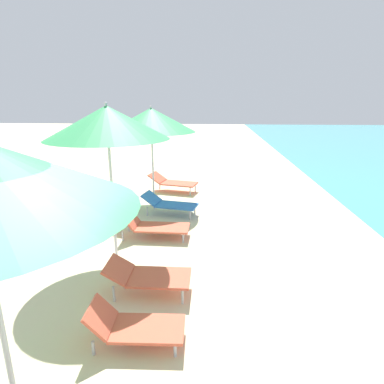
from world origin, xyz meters
TOP-DOWN VIEW (x-y plane):
  - lounger_nearest_shoreside at (0.92, 1.38)m, footprint 1.22×0.60m
  - umbrella_second at (-0.01, 3.70)m, footprint 2.23×2.23m
  - lounger_second_shoreside at (0.55, 4.66)m, footprint 1.52×0.64m
  - lounger_second_inland at (0.87, 2.48)m, footprint 1.34×0.64m
  - umbrella_farthest at (0.10, 7.20)m, footprint 2.54×2.54m
  - lounger_farthest_shoreside at (0.52, 8.44)m, footprint 1.71×1.02m
  - lounger_farthest_inland at (0.72, 6.15)m, footprint 1.55×0.86m
  - person_walking_mid at (-2.25, 3.85)m, footprint 0.39×0.28m
  - beach_ball at (-2.18, 7.57)m, footprint 0.28×0.28m

SIDE VIEW (x-z plane):
  - beach_ball at x=-2.18m, z-range 0.00..0.28m
  - lounger_nearest_shoreside at x=0.92m, z-range -0.01..0.52m
  - lounger_second_shoreside at x=0.55m, z-range -0.04..0.63m
  - lounger_second_inland at x=0.87m, z-range 0.04..0.57m
  - lounger_farthest_inland at x=0.72m, z-range 0.03..0.60m
  - lounger_farthest_shoreside at x=0.52m, z-range 0.03..0.63m
  - person_walking_mid at x=-2.25m, z-range 0.18..1.83m
  - umbrella_farthest at x=0.10m, z-range 1.03..3.87m
  - umbrella_second at x=-0.01m, z-range 1.13..4.09m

